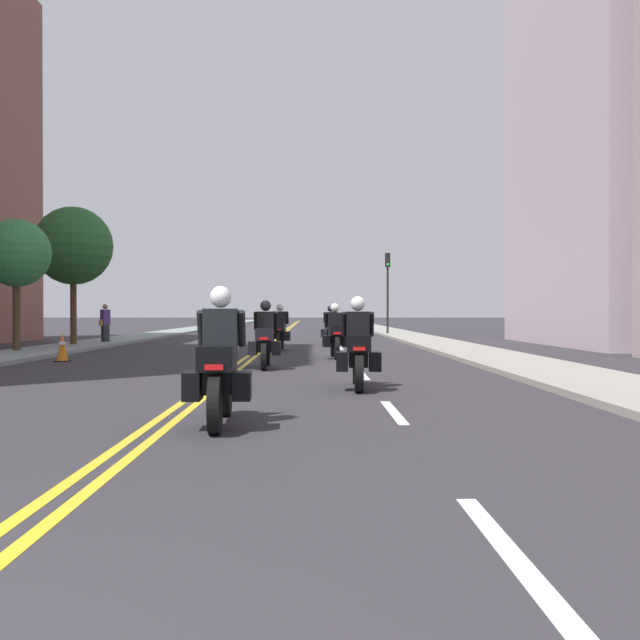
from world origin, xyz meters
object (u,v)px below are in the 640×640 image
(motorcycle_2, at_px, (265,341))
(street_tree_1, at_px, (73,246))
(motorcycle_1, at_px, (358,352))
(traffic_cone_1, at_px, (62,347))
(pedestrian_0, at_px, (105,324))
(motorcycle_3, at_px, (335,336))
(street_tree_0, at_px, (16,254))
(motorcycle_0, at_px, (220,370))
(motorcycle_4, at_px, (280,331))
(motorcycle_5, at_px, (330,329))
(traffic_light_far, at_px, (388,279))

(motorcycle_2, xyz_separation_m, street_tree_1, (-7.98, 11.10, 3.20))
(motorcycle_1, distance_m, traffic_cone_1, 10.56)
(pedestrian_0, bearing_deg, motorcycle_2, 62.99)
(motorcycle_3, xyz_separation_m, street_tree_0, (-10.15, 2.53, 2.56))
(street_tree_0, bearing_deg, motorcycle_0, -61.83)
(motorcycle_4, bearing_deg, street_tree_0, -164.67)
(motorcycle_5, relative_size, street_tree_0, 0.50)
(motorcycle_3, xyz_separation_m, street_tree_1, (-9.77, 7.17, 3.20))
(motorcycle_1, height_order, street_tree_1, street_tree_1)
(motorcycle_2, height_order, street_tree_0, street_tree_0)
(motorcycle_1, distance_m, motorcycle_2, 5.21)
(motorcycle_0, relative_size, motorcycle_1, 0.96)
(traffic_light_far, relative_size, street_tree_1, 0.88)
(street_tree_0, bearing_deg, motorcycle_5, 31.73)
(motorcycle_2, distance_m, street_tree_1, 14.04)
(motorcycle_0, xyz_separation_m, motorcycle_3, (1.78, 13.11, -0.01))
(motorcycle_1, distance_m, street_tree_1, 19.04)
(traffic_cone_1, relative_size, street_tree_0, 0.18)
(street_tree_0, bearing_deg, motorcycle_3, -13.98)
(traffic_cone_1, bearing_deg, motorcycle_0, -64.28)
(motorcycle_0, xyz_separation_m, motorcycle_4, (-0.00, 17.60, 0.02))
(motorcycle_4, relative_size, pedestrian_0, 1.32)
(motorcycle_5, height_order, traffic_light_far, traffic_light_far)
(motorcycle_0, relative_size, motorcycle_2, 0.95)
(motorcycle_4, xyz_separation_m, motorcycle_5, (1.87, 4.38, -0.03))
(motorcycle_0, distance_m, pedestrian_0, 23.86)
(motorcycle_0, relative_size, street_tree_0, 0.51)
(motorcycle_5, distance_m, street_tree_1, 10.51)
(motorcycle_4, bearing_deg, motorcycle_5, 69.02)
(traffic_light_far, distance_m, street_tree_0, 23.68)
(motorcycle_2, xyz_separation_m, motorcycle_5, (1.88, 12.79, -0.01))
(motorcycle_0, bearing_deg, street_tree_1, 109.57)
(motorcycle_5, height_order, street_tree_0, street_tree_0)
(motorcycle_2, height_order, traffic_light_far, traffic_light_far)
(motorcycle_5, distance_m, traffic_cone_1, 12.72)
(motorcycle_0, bearing_deg, motorcycle_2, 88.12)
(motorcycle_5, bearing_deg, traffic_light_far, 76.87)
(motorcycle_3, distance_m, pedestrian_0, 13.27)
(motorcycle_0, distance_m, motorcycle_4, 17.60)
(motorcycle_1, height_order, traffic_cone_1, motorcycle_1)
(motorcycle_2, relative_size, traffic_cone_1, 2.90)
(motorcycle_0, height_order, street_tree_1, street_tree_1)
(motorcycle_3, relative_size, street_tree_1, 0.41)
(motorcycle_3, height_order, street_tree_0, street_tree_0)
(motorcycle_3, distance_m, motorcycle_4, 4.82)
(motorcycle_0, bearing_deg, motorcycle_1, 64.43)
(motorcycle_0, xyz_separation_m, street_tree_0, (-8.37, 15.64, 2.55))
(motorcycle_3, bearing_deg, motorcycle_4, 109.16)
(motorcycle_3, height_order, motorcycle_5, motorcycle_5)
(motorcycle_0, bearing_deg, motorcycle_5, 83.20)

